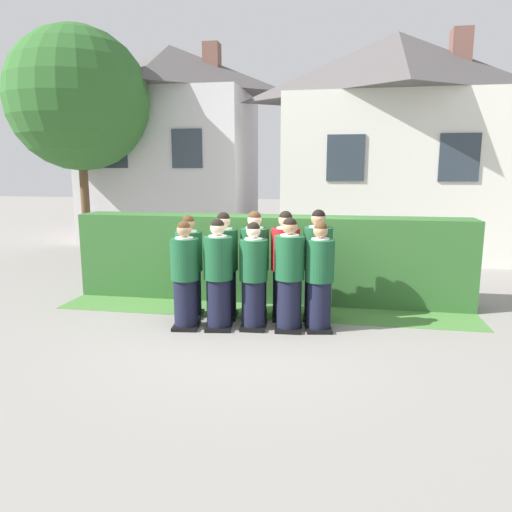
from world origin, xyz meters
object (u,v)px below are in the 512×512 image
student_rear_row_0 (189,269)px  student_in_red_blazer (285,268)px  student_front_row_1 (218,277)px  student_rear_row_1 (224,268)px  student_rear_row_2 (255,267)px  student_rear_row_4 (317,267)px  student_front_row_2 (254,279)px  student_front_row_4 (319,279)px  student_front_row_3 (289,277)px  student_front_row_0 (185,278)px

student_rear_row_0 → student_in_red_blazer: 1.52m
student_front_row_1 → student_rear_row_1: (-0.05, 0.54, 0.02)m
student_rear_row_2 → student_rear_row_4: bearing=6.1°
student_front_row_2 → student_rear_row_2: bearing=98.3°
student_rear_row_2 → student_front_row_4: bearing=-22.7°
student_front_row_2 → student_front_row_3: bearing=3.0°
student_front_row_3 → student_rear_row_2: 0.78m
student_front_row_4 → student_rear_row_4: student_rear_row_4 is taller
student_rear_row_2 → student_rear_row_1: bearing=-170.0°
student_front_row_0 → student_front_row_1: 0.49m
student_rear_row_0 → student_front_row_1: bearing=-39.6°
student_front_row_0 → student_rear_row_0: bearing=101.7°
student_front_row_0 → student_front_row_2: bearing=8.7°
student_rear_row_4 → student_front_row_1: bearing=-152.8°
student_front_row_4 → student_rear_row_1: student_rear_row_1 is taller
student_rear_row_1 → student_in_red_blazer: size_ratio=0.99×
student_rear_row_1 → student_rear_row_2: student_rear_row_2 is taller
student_front_row_3 → student_rear_row_4: student_rear_row_4 is taller
student_front_row_4 → student_rear_row_4: size_ratio=0.93×
student_front_row_2 → student_rear_row_1: 0.71m
student_front_row_3 → student_in_red_blazer: student_in_red_blazer is taller
student_front_row_3 → student_rear_row_2: size_ratio=0.98×
student_rear_row_2 → student_front_row_2: bearing=-81.7°
student_rear_row_0 → student_rear_row_1: (0.56, 0.04, 0.03)m
student_front_row_4 → student_rear_row_0: size_ratio=0.98×
student_in_red_blazer → student_front_row_3: bearing=-76.9°
student_rear_row_4 → student_front_row_0: bearing=-157.7°
student_rear_row_0 → student_rear_row_1: bearing=3.6°
student_front_row_2 → student_front_row_3: (0.53, 0.03, 0.04)m
student_front_row_1 → student_in_red_blazer: 1.12m
student_front_row_0 → student_rear_row_4: bearing=22.3°
student_front_row_2 → student_front_row_3: 0.53m
student_rear_row_0 → student_rear_row_2: size_ratio=0.96×
student_rear_row_0 → student_front_row_3: bearing=-12.9°
student_front_row_0 → student_front_row_2: size_ratio=1.01×
student_front_row_1 → student_rear_row_1: size_ratio=0.97×
student_rear_row_1 → student_rear_row_4: size_ratio=0.97×
student_front_row_2 → student_front_row_1: bearing=-169.1°
student_front_row_3 → student_rear_row_1: 1.15m
student_front_row_0 → student_front_row_3: bearing=6.7°
student_front_row_0 → student_rear_row_2: student_rear_row_2 is taller
student_front_row_1 → student_front_row_3: (1.03, 0.13, 0.01)m
student_rear_row_2 → student_in_red_blazer: size_ratio=1.00×
student_front_row_4 → student_rear_row_1: (-1.51, 0.35, 0.04)m
student_front_row_1 → student_front_row_4: 1.48m
student_rear_row_0 → student_in_red_blazer: student_in_red_blazer is taller
student_front_row_1 → student_in_red_blazer: (0.91, 0.65, 0.04)m
student_front_row_3 → student_rear_row_0: (-1.64, 0.38, -0.02)m
student_front_row_2 → student_rear_row_1: bearing=141.6°
student_front_row_2 → student_in_red_blazer: bearing=53.8°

